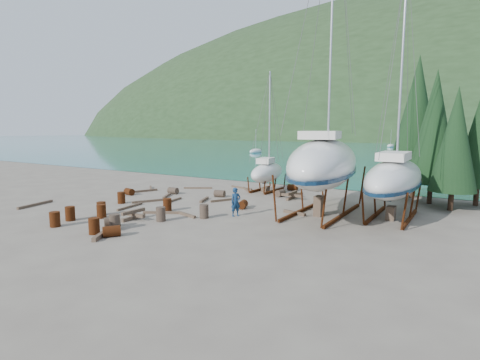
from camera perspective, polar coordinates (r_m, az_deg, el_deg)
The scene contains 52 objects.
ground at distance 25.24m, azimuth -5.74°, elevation -5.16°, with size 600.00×600.00×0.00m, color #675C51.
bay_water at distance 334.82m, azimuth 29.58°, elevation 5.70°, with size 700.00×700.00×0.00m, color #187974.
far_hill at distance 339.82m, azimuth 29.62°, elevation 5.71°, with size 800.00×360.00×110.00m, color #203219.
far_house_left at distance 222.51m, azimuth 12.37°, elevation 6.78°, with size 6.60×5.60×5.60m.
far_house_center at distance 212.37m, azimuth 22.64°, elevation 6.34°, with size 6.60×5.60×5.60m.
cypress_near_right at distance 31.54m, azimuth 27.49°, elevation 7.18°, with size 3.60×3.60×10.00m.
cypress_mid_right at distance 29.46m, azimuth 29.98°, elevation 5.35°, with size 3.06×3.06×8.50m.
cypress_back_left at distance 33.70m, azimuth 25.30°, elevation 8.77°, with size 4.14×4.14×11.50m.
moored_boat_left at distance 91.50m, azimuth 2.42°, elevation 4.38°, with size 2.00×5.00×6.05m.
moored_boat_mid at distance 99.70m, azimuth 29.09°, elevation 3.70°, with size 2.00×5.00×6.05m.
moored_boat_far at distance 131.58m, azimuth 21.95°, elevation 4.83°, with size 2.00×5.00×6.05m.
large_sailboat_near at distance 25.19m, azimuth 12.64°, elevation 2.63°, with size 6.72×14.19×21.50m.
large_sailboat_far at distance 25.32m, azimuth 22.44°, elevation 0.30°, with size 2.93×10.03×15.86m.
small_sailboat_shore at distance 34.14m, azimuth 4.17°, elevation 1.23°, with size 3.27×6.98×10.74m.
worker at distance 24.29m, azimuth -0.65°, elevation -3.37°, with size 0.68×0.45×1.87m, color #112C4E.
drum_0 at distance 25.48m, azimuth -24.47°, elevation -4.68°, with size 0.58×0.58×0.88m, color #5A240F.
drum_1 at distance 22.98m, azimuth -18.89°, elevation -6.07°, with size 0.58×0.58×0.88m, color #2D2823.
drum_2 at distance 33.61m, azimuth -16.53°, elevation -1.72°, with size 0.58×0.58×0.88m, color #5A240F.
drum_3 at distance 24.26m, azimuth -26.38°, elevation -5.39°, with size 0.58×0.58×0.88m, color #5A240F.
drum_4 at distance 34.94m, azimuth 8.02°, elevation -1.13°, with size 0.58×0.58×0.88m, color #5A240F.
drum_5 at distance 23.93m, azimuth -5.50°, elevation -4.78°, with size 0.58×0.58×0.88m, color #2D2823.
drum_6 at distance 26.76m, azimuth 0.43°, elevation -3.75°, with size 0.58×0.58×0.88m, color #5A240F.
drum_7 at distance 21.75m, azimuth -21.34°, elevation -6.55°, with size 0.58×0.58×0.88m, color #5A240F.
drum_8 at distance 29.97m, azimuth -17.63°, elevation -2.59°, with size 0.58×0.58×0.88m, color #5A240F.
drum_9 at distance 31.34m, azimuth -3.12°, elevation -2.08°, with size 0.58×0.58×0.88m, color #2D2823.
drum_10 at distance 26.31m, azimuth -20.37°, elevation -4.10°, with size 0.58×0.58×0.88m, color #5A240F.
drum_11 at distance 31.69m, azimuth 6.15°, elevation -2.00°, with size 0.58×0.58×0.88m, color #2D2823.
drum_12 at distance 20.93m, azimuth -18.98°, elevation -7.40°, with size 0.58×0.58×0.88m, color #5A240F.
drum_13 at distance 25.45m, azimuth -20.37°, elevation -4.48°, with size 0.58×0.58×0.88m, color #5A240F.
drum_14 at distance 26.37m, azimuth -11.01°, elevation -3.73°, with size 0.58×0.58×0.88m, color #5A240F.
drum_15 at distance 33.31m, azimuth -10.15°, elevation -1.61°, with size 0.58×0.58×0.88m, color #2D2823.
drum_16 at distance 23.57m, azimuth -11.97°, elevation -5.11°, with size 0.58×0.58×0.88m, color #2D2823.
drum_17 at distance 22.27m, azimuth -18.58°, elevation -6.09°, with size 0.58×0.58×0.88m, color #2D2823.
timber_0 at distance 35.91m, azimuth 0.22°, elevation -1.18°, with size 0.14×2.84×0.14m, color brown.
timber_1 at distance 25.25m, azimuth 8.27°, elevation -4.97°, with size 0.19×1.73×0.19m, color brown.
timber_2 at distance 35.02m, azimuth -14.32°, elevation -1.61°, with size 0.19×2.39×0.19m, color brown.
timber_3 at distance 28.25m, azimuth -16.41°, elevation -3.90°, with size 0.15×2.69×0.15m, color brown.
timber_4 at distance 31.98m, azimuth -11.10°, elevation -2.39°, with size 0.17×2.06×0.17m, color brown.
timber_5 at distance 25.69m, azimuth -11.88°, elevation -4.87°, with size 0.16×2.47×0.16m, color brown.
timber_6 at distance 32.42m, azimuth 8.12°, elevation -2.17°, with size 0.19×1.93×0.19m, color brown.
timber_7 at distance 24.72m, azimuth -8.16°, elevation -5.26°, with size 0.17×1.91×0.17m, color brown.
timber_8 at distance 29.76m, azimuth -5.48°, elevation -3.01°, with size 0.19×1.95×0.19m, color brown.
timber_9 at distance 34.69m, azimuth 0.96°, elevation -1.48°, with size 0.15×2.74×0.15m, color brown.
timber_10 at distance 29.62m, azimuth -2.31°, elevation -3.05°, with size 0.16×2.53×0.16m, color brown.
timber_11 at distance 29.90m, azimuth -10.16°, elevation -3.07°, with size 0.15×2.28×0.15m, color brown.
timber_12 at distance 29.99m, azimuth -13.87°, elevation -3.13°, with size 0.17×2.45×0.17m, color brown.
timber_14 at distance 31.63m, azimuth -28.71°, elevation -3.29°, with size 0.18×3.08×0.18m, color brown.
timber_15 at distance 35.94m, azimuth -6.42°, elevation -1.21°, with size 0.15×2.71×0.15m, color brown.
timber_16 at distance 21.44m, azimuth -20.00°, elevation -7.59°, with size 0.23×2.65×0.23m, color brown.
timber_17 at distance 36.56m, azimuth -13.44°, elevation -1.21°, with size 0.16×2.39×0.16m, color brown.
timber_pile_fore at distance 24.46m, azimuth -15.92°, elevation -5.11°, with size 1.80×1.80×0.60m.
timber_pile_aft at distance 30.66m, azimuth 7.91°, elevation -2.34°, with size 1.80×1.80×0.60m.
Camera 1 is at (15.11, -19.43, 5.57)m, focal length 28.00 mm.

